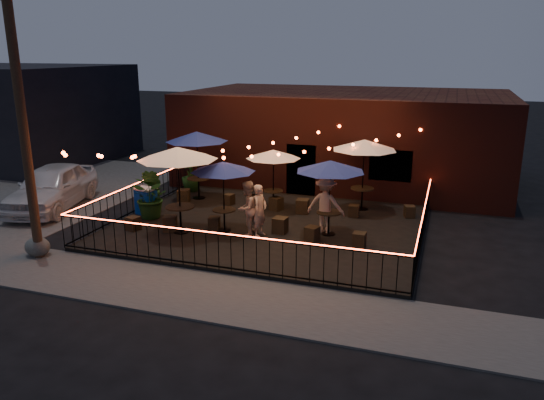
{
  "coord_description": "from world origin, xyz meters",
  "views": [
    {
      "loc": [
        5.56,
        -13.96,
        5.81
      ],
      "look_at": [
        0.29,
        1.57,
        1.15
      ],
      "focal_mm": 35.0,
      "sensor_mm": 36.0,
      "label": 1
    }
  ],
  "objects_px": {
    "utility_pole": "(22,120)",
    "cafe_table_3": "(273,155)",
    "cafe_table_2": "(223,168)",
    "cafe_table_5": "(364,146)",
    "cafe_table_0": "(177,155)",
    "cafe_table_1": "(197,137)",
    "cafe_table_4": "(330,167)",
    "boulder": "(37,247)",
    "cooler": "(146,201)"
  },
  "relations": [
    {
      "from": "cafe_table_4",
      "to": "cooler",
      "type": "relative_size",
      "value": 2.56
    },
    {
      "from": "cafe_table_0",
      "to": "utility_pole",
      "type": "bearing_deg",
      "value": -135.24
    },
    {
      "from": "cafe_table_0",
      "to": "cafe_table_2",
      "type": "relative_size",
      "value": 1.2
    },
    {
      "from": "cafe_table_1",
      "to": "cooler",
      "type": "xyz_separation_m",
      "value": [
        -0.84,
        -2.49,
        -1.93
      ]
    },
    {
      "from": "boulder",
      "to": "cafe_table_4",
      "type": "bearing_deg",
      "value": 28.95
    },
    {
      "from": "utility_pole",
      "to": "cafe_table_1",
      "type": "height_order",
      "value": "utility_pole"
    },
    {
      "from": "cafe_table_0",
      "to": "cafe_table_1",
      "type": "relative_size",
      "value": 1.03
    },
    {
      "from": "cafe_table_0",
      "to": "cafe_table_5",
      "type": "height_order",
      "value": "cafe_table_0"
    },
    {
      "from": "cafe_table_1",
      "to": "cafe_table_3",
      "type": "bearing_deg",
      "value": -6.35
    },
    {
      "from": "cafe_table_5",
      "to": "utility_pole",
      "type": "bearing_deg",
      "value": -137.49
    },
    {
      "from": "cafe_table_4",
      "to": "cafe_table_5",
      "type": "bearing_deg",
      "value": 80.25
    },
    {
      "from": "cafe_table_1",
      "to": "cooler",
      "type": "distance_m",
      "value": 3.26
    },
    {
      "from": "cafe_table_0",
      "to": "cafe_table_1",
      "type": "height_order",
      "value": "cafe_table_0"
    },
    {
      "from": "cafe_table_0",
      "to": "boulder",
      "type": "bearing_deg",
      "value": -136.8
    },
    {
      "from": "cafe_table_0",
      "to": "boulder",
      "type": "distance_m",
      "value": 4.87
    },
    {
      "from": "cafe_table_3",
      "to": "cafe_table_0",
      "type": "bearing_deg",
      "value": -119.35
    },
    {
      "from": "cafe_table_0",
      "to": "cafe_table_1",
      "type": "distance_m",
      "value": 4.05
    },
    {
      "from": "cafe_table_1",
      "to": "cafe_table_3",
      "type": "height_order",
      "value": "cafe_table_1"
    },
    {
      "from": "cafe_table_4",
      "to": "cafe_table_0",
      "type": "bearing_deg",
      "value": -163.84
    },
    {
      "from": "boulder",
      "to": "cafe_table_1",
      "type": "bearing_deg",
      "value": 74.77
    },
    {
      "from": "utility_pole",
      "to": "cafe_table_2",
      "type": "height_order",
      "value": "utility_pole"
    },
    {
      "from": "cafe_table_5",
      "to": "cafe_table_3",
      "type": "bearing_deg",
      "value": -163.19
    },
    {
      "from": "cafe_table_3",
      "to": "cafe_table_4",
      "type": "relative_size",
      "value": 1.03
    },
    {
      "from": "utility_pole",
      "to": "cafe_table_3",
      "type": "relative_size",
      "value": 3.15
    },
    {
      "from": "cooler",
      "to": "boulder",
      "type": "bearing_deg",
      "value": -88.86
    },
    {
      "from": "cafe_table_0",
      "to": "cafe_table_5",
      "type": "xyz_separation_m",
      "value": [
        5.07,
        4.43,
        -0.17
      ]
    },
    {
      "from": "utility_pole",
      "to": "cafe_table_0",
      "type": "relative_size",
      "value": 2.57
    },
    {
      "from": "cafe_table_1",
      "to": "cafe_table_4",
      "type": "distance_m",
      "value": 6.33
    },
    {
      "from": "cafe_table_4",
      "to": "cafe_table_2",
      "type": "bearing_deg",
      "value": -167.85
    },
    {
      "from": "cooler",
      "to": "cafe_table_2",
      "type": "bearing_deg",
      "value": 1.88
    },
    {
      "from": "cafe_table_4",
      "to": "cafe_table_5",
      "type": "distance_m",
      "value": 3.16
    },
    {
      "from": "utility_pole",
      "to": "cooler",
      "type": "relative_size",
      "value": 8.33
    },
    {
      "from": "cafe_table_0",
      "to": "cafe_table_4",
      "type": "relative_size",
      "value": 1.27
    },
    {
      "from": "cafe_table_2",
      "to": "cafe_table_4",
      "type": "bearing_deg",
      "value": 12.15
    },
    {
      "from": "cafe_table_2",
      "to": "cafe_table_4",
      "type": "xyz_separation_m",
      "value": [
        3.28,
        0.71,
        0.11
      ]
    },
    {
      "from": "cafe_table_0",
      "to": "cafe_table_2",
      "type": "bearing_deg",
      "value": 25.83
    },
    {
      "from": "utility_pole",
      "to": "cafe_table_3",
      "type": "distance_m",
      "value": 8.35
    },
    {
      "from": "cafe_table_4",
      "to": "boulder",
      "type": "distance_m",
      "value": 8.96
    },
    {
      "from": "cafe_table_2",
      "to": "cafe_table_5",
      "type": "height_order",
      "value": "cafe_table_5"
    },
    {
      "from": "cafe_table_0",
      "to": "cafe_table_3",
      "type": "xyz_separation_m",
      "value": [
        1.96,
        3.49,
        -0.53
      ]
    },
    {
      "from": "cafe_table_0",
      "to": "cooler",
      "type": "bearing_deg",
      "value": 147.22
    },
    {
      "from": "utility_pole",
      "to": "boulder",
      "type": "bearing_deg",
      "value": 148.32
    },
    {
      "from": "utility_pole",
      "to": "boulder",
      "type": "height_order",
      "value": "utility_pole"
    },
    {
      "from": "cafe_table_0",
      "to": "cafe_table_4",
      "type": "distance_m",
      "value": 4.74
    },
    {
      "from": "cafe_table_0",
      "to": "cafe_table_4",
      "type": "bearing_deg",
      "value": 16.16
    },
    {
      "from": "cafe_table_1",
      "to": "cafe_table_2",
      "type": "height_order",
      "value": "cafe_table_1"
    },
    {
      "from": "utility_pole",
      "to": "cooler",
      "type": "distance_m",
      "value": 5.55
    },
    {
      "from": "utility_pole",
      "to": "cafe_table_2",
      "type": "distance_m",
      "value": 5.84
    },
    {
      "from": "cafe_table_2",
      "to": "cafe_table_5",
      "type": "distance_m",
      "value": 5.41
    },
    {
      "from": "cafe_table_4",
      "to": "boulder",
      "type": "bearing_deg",
      "value": -151.05
    }
  ]
}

